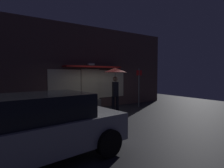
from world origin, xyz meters
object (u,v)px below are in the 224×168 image
sidewalk_bollard (75,107)px  sidewalk_bollard_2 (99,104)px  parked_car (37,127)px  street_sign_post (139,85)px  person_with_umbrella (115,77)px

sidewalk_bollard → sidewalk_bollard_2: bearing=12.0°
parked_car → sidewalk_bollard_2: (3.92, 4.39, -0.47)m
sidewalk_bollard → parked_car: bearing=-121.3°
street_sign_post → sidewalk_bollard: bearing=176.0°
person_with_umbrella → parked_car: bearing=-29.5°
sidewalk_bollard → sidewalk_bollard_2: size_ratio=1.23×
street_sign_post → sidewalk_bollard_2: street_sign_post is taller
person_with_umbrella → parked_car: (-4.10, -3.06, -1.01)m
person_with_umbrella → street_sign_post: 2.36m
parked_car → sidewalk_bollard_2: size_ratio=7.34×
street_sign_post → sidewalk_bollard_2: bearing=166.5°
parked_car → sidewalk_bollard: (2.48, 4.09, -0.40)m
parked_car → street_sign_post: bearing=24.4°
parked_car → street_sign_post: size_ratio=1.81×
person_with_umbrella → sidewalk_bollard: bearing=-98.8°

